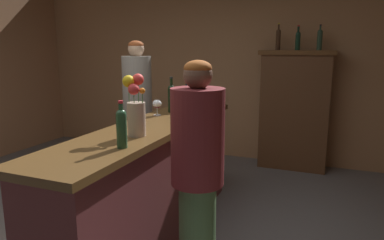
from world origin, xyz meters
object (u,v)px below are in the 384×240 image
Objects in this scene: wine_bottle_pinot at (122,126)px; display_bottle_midleft at (298,40)px; wine_bottle_riesling at (171,97)px; wine_glass_rear at (187,95)px; patron_in_navy at (138,108)px; cheese_plate at (192,114)px; flower_arrangement at (136,108)px; wine_glass_front at (135,110)px; display_bottle_center at (320,39)px; wine_glass_mid at (157,105)px; wine_bottle_malbec at (187,98)px; display_bottle_left at (278,39)px; display_cabinet at (294,108)px; bartender at (198,173)px; bar_counter at (152,183)px.

display_bottle_midleft is (0.72, 3.02, 0.58)m from wine_bottle_pinot.
wine_bottle_riesling is 0.49m from wine_glass_rear.
patron_in_navy is (-0.88, 1.68, -0.20)m from wine_bottle_pinot.
wine_bottle_pinot is 1.60× the size of cheese_plate.
flower_arrangement is 1.61m from patron_in_navy.
wine_bottle_riesling is at bearing 165.86° from cheese_plate.
wine_glass_front is at bearing -118.28° from cheese_plate.
wine_glass_rear is at bearing -135.00° from display_bottle_center.
patron_in_navy is at bearing 132.87° from wine_glass_mid.
display_bottle_left is at bearing 68.11° from wine_bottle_malbec.
wine_bottle_riesling is 0.60m from wine_glass_front.
flower_arrangement is 2.35× the size of cheese_plate.
cheese_plate is at bearing -118.74° from display_bottle_center.
wine_glass_front is 0.40m from wine_glass_mid.
display_bottle_midleft reaches higher than wine_bottle_riesling.
patron_in_navy is (-1.35, -1.34, -0.80)m from display_bottle_left.
cheese_plate is at bearing 90.62° from wine_bottle_pinot.
wine_bottle_pinot is 3.12m from display_bottle_left.
display_cabinet reaches higher than flower_arrangement.
wine_bottle_malbec reaches higher than wine_glass_mid.
wine_glass_rear is at bearing 68.23° from patron_in_navy.
bartender is at bearing -90.46° from display_bottle_left.
wine_glass_front is 0.36× the size of flower_arrangement.
cheese_plate is (0.15, -0.24, -0.12)m from wine_bottle_malbec.
wine_glass_front is at bearing 121.83° from flower_arrangement.
display_bottle_left is (0.72, 1.76, 0.59)m from wine_bottle_riesling.
wine_bottle_pinot is 3.23m from display_bottle_center.
wine_bottle_riesling is 0.28m from cheese_plate.
flower_arrangement is (0.23, -0.76, 0.10)m from wine_glass_mid.
display_bottle_midleft reaches higher than cheese_plate.
display_cabinet is 5.33× the size of wine_bottle_pinot.
bartender is at bearing -95.42° from display_bottle_midleft.
bar_counter is 17.71× the size of wine_glass_rear.
wine_glass_rear is at bearing 97.00° from bar_counter.
display_bottle_left is 2.07m from patron_in_navy.
wine_glass_front is at bearing 178.20° from bar_counter.
display_bottle_center is (1.00, 1.82, 0.72)m from cheese_plate.
wine_bottle_riesling is at bearing 101.27° from wine_bottle_pinot.
wine_bottle_malbec is at bearing 79.97° from wine_glass_front.
patron_in_navy is (-1.60, -1.34, 0.11)m from display_cabinet.
display_cabinet reaches higher than wine_glass_mid.
display_bottle_center is 2.43m from patron_in_navy.
bar_counter is 0.93m from wine_bottle_pinot.
bartender is at bearing -50.50° from wine_glass_mid.
wine_bottle_malbec is at bearing 43.06° from patron_in_navy.
bar_counter is 2.74m from display_bottle_left.
bar_counter is at bearing -115.84° from display_bottle_center.
display_bottle_left is at bearing 180.00° from display_cabinet.
cheese_plate is 1.16m from bartender.
display_bottle_midleft is at bearing 62.33° from wine_glass_mid.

